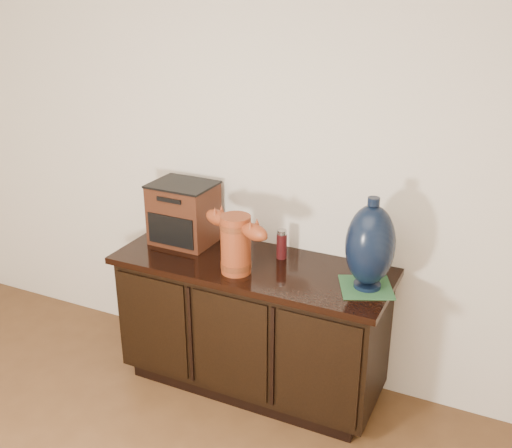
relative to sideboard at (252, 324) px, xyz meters
The scene contains 6 objects.
sideboard is the anchor object (origin of this frame).
terracotta_vessel 0.55m from the sideboard, 102.29° to the right, with size 0.42×0.21×0.30m.
tv_radio 0.71m from the sideboard, 168.75° to the left, with size 0.35×0.28×0.34m.
green_mat 0.71m from the sideboard, ahead, with size 0.24×0.24×0.01m, color #285B32.
lamp_base 0.85m from the sideboard, ahead, with size 0.31×0.31×0.45m.
spray_can 0.48m from the sideboard, 47.55° to the left, with size 0.05×0.05×0.16m.
Camera 1 is at (1.22, -0.29, 2.11)m, focal length 42.00 mm.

